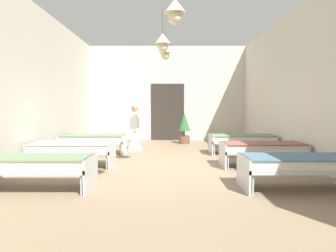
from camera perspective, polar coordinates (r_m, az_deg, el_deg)
The scene contains 10 objects.
ground_plane at distance 6.95m, azimuth -0.01°, elevation -8.37°, with size 7.17×11.84×0.10m, color #8C755B.
room_shell at distance 8.19m, azimuth 0.01°, elevation 7.88°, with size 6.97×11.44×3.98m.
bed_left_row_0 at distance 5.48m, azimuth -24.33°, elevation -6.79°, with size 1.90×0.84×0.57m.
bed_right_row_0 at distance 5.46m, azimuth 24.26°, elevation -6.81°, with size 1.90×0.84×0.57m.
bed_left_row_1 at distance 7.23m, azimuth -18.08°, elevation -4.16°, with size 1.90×0.84×0.57m.
bed_right_row_1 at distance 7.22m, azimuth 18.08°, elevation -4.17°, with size 1.90×0.84×0.57m.
bed_left_row_2 at distance 9.04m, azimuth -14.32°, elevation -2.55°, with size 1.90×0.84×0.57m.
bed_right_row_2 at distance 9.03m, azimuth 14.36°, elevation -2.55°, with size 1.90×0.84×0.57m.
nurse_near_aisle at distance 9.58m, azimuth -6.42°, elevation -1.56°, with size 0.52×0.52×1.49m.
potted_plant at distance 11.21m, azimuth 3.32°, elevation -0.13°, with size 0.45×0.45×1.19m.
Camera 1 is at (0.02, -6.80, 1.41)m, focal length 31.09 mm.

